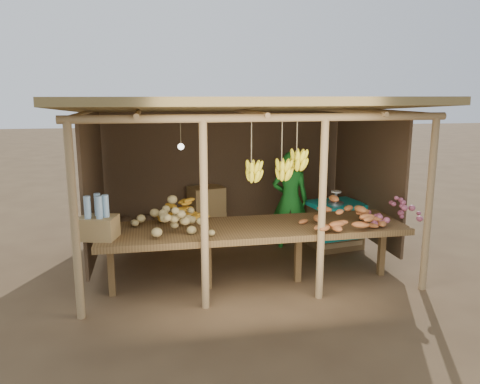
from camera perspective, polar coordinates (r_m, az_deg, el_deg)
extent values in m
plane|color=brown|center=(7.14, 0.00, -8.27)|extent=(60.00, 60.00, 0.00)
cylinder|color=#A38254|center=(5.33, -19.53, -3.60)|extent=(0.09, 0.09, 2.20)
cylinder|color=#A38254|center=(6.25, 22.05, -1.57)|extent=(0.09, 0.09, 2.20)
cylinder|color=#A38254|center=(8.24, -16.55, 1.87)|extent=(0.09, 0.09, 2.20)
cylinder|color=#A38254|center=(8.87, 11.58, 2.80)|extent=(0.09, 0.09, 2.20)
cylinder|color=#A38254|center=(5.29, -4.37, -3.03)|extent=(0.09, 0.09, 2.20)
cylinder|color=#A38254|center=(5.62, 9.96, -2.30)|extent=(0.09, 0.09, 2.20)
cylinder|color=#A38254|center=(5.25, 3.14, 9.03)|extent=(4.40, 0.09, 0.09)
cylinder|color=#A38254|center=(8.19, -2.02, 10.04)|extent=(4.40, 0.09, 0.09)
cube|color=olive|center=(6.71, 0.00, 10.42)|extent=(4.70, 3.50, 0.28)
cube|color=#4D3824|center=(8.26, -1.95, 3.15)|extent=(4.20, 0.04, 1.98)
cube|color=#4D3824|center=(6.95, -17.43, 0.96)|extent=(0.04, 2.40, 1.98)
cube|color=#4D3824|center=(7.67, 15.16, 2.07)|extent=(0.04, 2.40, 1.98)
cube|color=brown|center=(6.02, 1.72, -4.52)|extent=(3.90, 1.05, 0.08)
cube|color=brown|center=(6.04, -15.44, -8.92)|extent=(0.08, 0.08, 0.72)
cube|color=brown|center=(6.05, -3.92, -8.46)|extent=(0.08, 0.08, 0.72)
cube|color=brown|center=(6.30, 7.08, -7.70)|extent=(0.08, 0.08, 0.72)
cube|color=brown|center=(6.75, 16.88, -6.78)|extent=(0.08, 0.08, 0.72)
cylinder|color=navy|center=(6.04, -16.54, -3.95)|extent=(0.37, 0.37, 0.13)
cube|color=olive|center=(5.71, -16.88, -4.17)|extent=(0.49, 0.43, 0.26)
imported|color=#1A7521|center=(7.57, 6.12, -0.94)|extent=(0.66, 0.52, 1.58)
cube|color=brown|center=(7.79, 11.53, -4.17)|extent=(0.83, 0.74, 0.68)
cube|color=#0D9396|center=(7.70, 11.64, -1.51)|extent=(0.92, 0.83, 0.07)
cube|color=olive|center=(8.15, -4.09, -3.96)|extent=(0.66, 0.59, 0.44)
cube|color=olive|center=(8.04, -4.13, -0.93)|extent=(0.66, 0.59, 0.44)
cube|color=olive|center=(8.10, -8.36, -4.15)|extent=(0.66, 0.59, 0.44)
ellipsoid|color=#4D3824|center=(8.11, -13.85, -4.41)|extent=(0.40, 0.40, 0.54)
ellipsoid|color=#4D3824|center=(8.10, -11.28, -4.32)|extent=(0.40, 0.40, 0.54)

